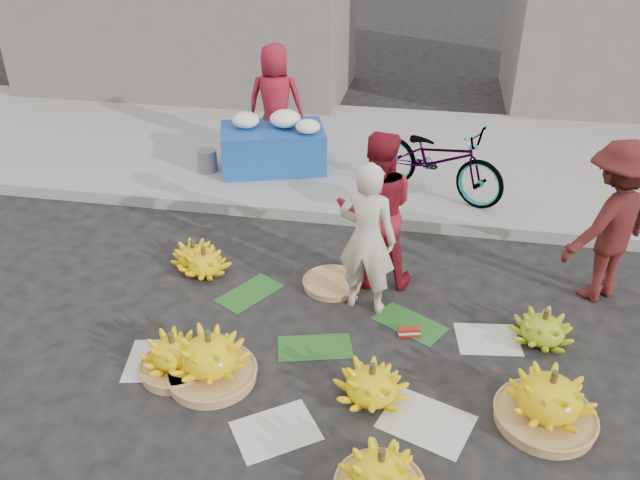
% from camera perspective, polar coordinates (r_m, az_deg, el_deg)
% --- Properties ---
extents(ground, '(80.00, 80.00, 0.00)m').
position_cam_1_polar(ground, '(5.70, 0.92, -8.66)').
color(ground, black).
rests_on(ground, ground).
extents(curb, '(40.00, 0.25, 0.15)m').
position_cam_1_polar(curb, '(7.50, 3.83, 2.14)').
color(curb, gray).
rests_on(curb, ground).
extents(sidewalk, '(40.00, 4.00, 0.12)m').
position_cam_1_polar(sidewalk, '(9.41, 5.50, 7.89)').
color(sidewalk, gray).
rests_on(sidewalk, ground).
extents(newspaper_scatter, '(3.20, 1.80, 0.00)m').
position_cam_1_polar(newspaper_scatter, '(5.11, -0.68, -14.12)').
color(newspaper_scatter, silver).
rests_on(newspaper_scatter, ground).
extents(banana_leaves, '(2.00, 1.00, 0.00)m').
position_cam_1_polar(banana_leaves, '(5.87, 0.29, -7.33)').
color(banana_leaves, '#1B511B').
rests_on(banana_leaves, ground).
extents(banana_bunch_0, '(0.57, 0.57, 0.41)m').
position_cam_1_polar(banana_bunch_0, '(5.35, -13.22, -10.33)').
color(banana_bunch_0, '#A77B46').
rests_on(banana_bunch_0, ground).
extents(banana_bunch_1, '(0.84, 0.84, 0.49)m').
position_cam_1_polar(banana_bunch_1, '(5.20, -10.00, -10.63)').
color(banana_bunch_1, '#A77B46').
rests_on(banana_bunch_1, ground).
extents(banana_bunch_2, '(0.59, 0.59, 0.42)m').
position_cam_1_polar(banana_bunch_2, '(4.38, 5.53, -20.70)').
color(banana_bunch_2, '#A77B46').
rests_on(banana_bunch_2, ground).
extents(banana_bunch_3, '(0.69, 0.69, 0.36)m').
position_cam_1_polar(banana_bunch_3, '(5.00, 4.75, -12.98)').
color(banana_bunch_3, yellow).
rests_on(banana_bunch_3, ground).
extents(banana_bunch_4, '(0.77, 0.77, 0.50)m').
position_cam_1_polar(banana_bunch_4, '(5.06, 20.16, -13.60)').
color(banana_bunch_4, '#A77B46').
rests_on(banana_bunch_4, ground).
extents(banana_bunch_5, '(0.64, 0.64, 0.34)m').
position_cam_1_polar(banana_bunch_5, '(5.88, 19.74, -7.59)').
color(banana_bunch_5, '#7CA617').
rests_on(banana_bunch_5, ground).
extents(banana_bunch_6, '(0.63, 0.63, 0.31)m').
position_cam_1_polar(banana_bunch_6, '(6.58, -10.51, -2.03)').
color(banana_bunch_6, yellow).
rests_on(banana_bunch_6, ground).
extents(banana_bunch_7, '(0.60, 0.60, 0.31)m').
position_cam_1_polar(banana_bunch_7, '(6.74, -11.47, -1.33)').
color(banana_bunch_7, yellow).
rests_on(banana_bunch_7, ground).
extents(basket_spare, '(0.64, 0.64, 0.07)m').
position_cam_1_polar(basket_spare, '(6.32, 1.11, -4.00)').
color(basket_spare, '#A77B46').
rests_on(basket_spare, ground).
extents(incense_stack, '(0.21, 0.11, 0.08)m').
position_cam_1_polar(incense_stack, '(5.72, 8.16, -8.34)').
color(incense_stack, '#A81D11').
rests_on(incense_stack, ground).
extents(vendor_cream, '(0.60, 0.45, 1.49)m').
position_cam_1_polar(vendor_cream, '(5.67, 4.33, 0.11)').
color(vendor_cream, beige).
rests_on(vendor_cream, ground).
extents(vendor_red, '(0.85, 0.70, 1.61)m').
position_cam_1_polar(vendor_red, '(6.05, 5.16, 2.70)').
color(vendor_red, maroon).
rests_on(vendor_red, ground).
extents(man_striped, '(1.18, 1.12, 1.60)m').
position_cam_1_polar(man_striped, '(6.41, 25.05, 1.46)').
color(man_striped, maroon).
rests_on(man_striped, ground).
extents(flower_table, '(1.58, 1.24, 0.80)m').
position_cam_1_polar(flower_table, '(8.62, -4.29, 8.64)').
color(flower_table, '#174598').
rests_on(flower_table, sidewalk).
extents(grey_bucket, '(0.26, 0.26, 0.30)m').
position_cam_1_polar(grey_bucket, '(8.70, -10.26, 7.16)').
color(grey_bucket, slate).
rests_on(grey_bucket, sidewalk).
extents(flower_vendor, '(0.82, 0.58, 1.60)m').
position_cam_1_polar(flower_vendor, '(8.86, -4.08, 12.45)').
color(flower_vendor, maroon).
rests_on(flower_vendor, sidewalk).
extents(bicycle, '(1.41, 1.90, 0.95)m').
position_cam_1_polar(bicycle, '(7.90, 10.67, 7.33)').
color(bicycle, gray).
rests_on(bicycle, sidewalk).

